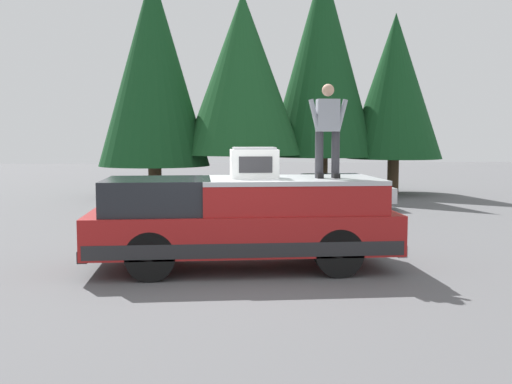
{
  "coord_description": "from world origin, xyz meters",
  "views": [
    {
      "loc": [
        -10.6,
        0.43,
        2.39
      ],
      "look_at": [
        0.8,
        -0.64,
        1.35
      ],
      "focal_mm": 42.54,
      "sensor_mm": 36.0,
      "label": 1
    }
  ],
  "objects_px": {
    "compressor_unit": "(254,163)",
    "person_on_truck_bed": "(328,128)",
    "parked_car_silver": "(330,192)",
    "pickup_truck": "(243,221)"
  },
  "relations": [
    {
      "from": "person_on_truck_bed",
      "to": "parked_car_silver",
      "type": "relative_size",
      "value": 0.41
    },
    {
      "from": "pickup_truck",
      "to": "compressor_unit",
      "type": "height_order",
      "value": "compressor_unit"
    },
    {
      "from": "pickup_truck",
      "to": "person_on_truck_bed",
      "type": "xyz_separation_m",
      "value": [
        -0.1,
        -1.54,
        1.68
      ]
    },
    {
      "from": "pickup_truck",
      "to": "compressor_unit",
      "type": "relative_size",
      "value": 6.6
    },
    {
      "from": "compressor_unit",
      "to": "person_on_truck_bed",
      "type": "xyz_separation_m",
      "value": [
        -0.05,
        -1.33,
        0.62
      ]
    },
    {
      "from": "compressor_unit",
      "to": "pickup_truck",
      "type": "bearing_deg",
      "value": 78.12
    },
    {
      "from": "compressor_unit",
      "to": "parked_car_silver",
      "type": "height_order",
      "value": "compressor_unit"
    },
    {
      "from": "person_on_truck_bed",
      "to": "parked_car_silver",
      "type": "xyz_separation_m",
      "value": [
        8.85,
        -1.99,
        -1.97
      ]
    },
    {
      "from": "person_on_truck_bed",
      "to": "parked_car_silver",
      "type": "bearing_deg",
      "value": -12.65
    },
    {
      "from": "compressor_unit",
      "to": "person_on_truck_bed",
      "type": "relative_size",
      "value": 0.5
    }
  ]
}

